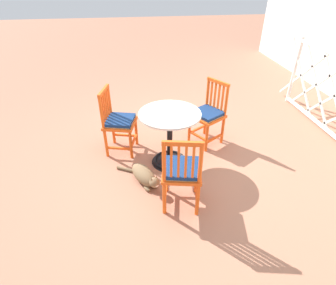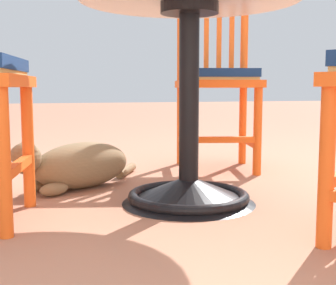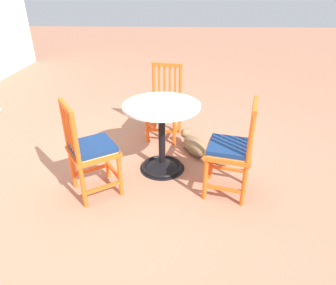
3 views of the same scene
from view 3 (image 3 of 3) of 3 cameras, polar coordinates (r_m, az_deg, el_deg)
The scene contains 6 objects.
ground_plane at distance 3.14m, azimuth -2.61°, elevation -6.11°, with size 24.00×24.00×0.00m, color #A36B51.
cafe_table at distance 3.09m, azimuth -1.15°, elevation -0.47°, with size 0.76×0.76×0.73m.
orange_chair_tucked_in at distance 2.72m, azimuth 12.00°, elevation -1.46°, with size 0.49×0.49×0.91m.
orange_chair_at_corner at distance 3.72m, azimuth -0.71°, elevation 7.39°, with size 0.47×0.47×0.91m.
orange_chair_facing_out at distance 2.75m, azimuth -14.54°, elevation -1.48°, with size 0.55×0.55×0.91m.
tabby_cat at distance 3.50m, azimuth 4.97°, elevation -0.41°, with size 0.59×0.53×0.23m.
Camera 3 is at (-2.58, -0.24, 1.76)m, focal length 31.98 mm.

